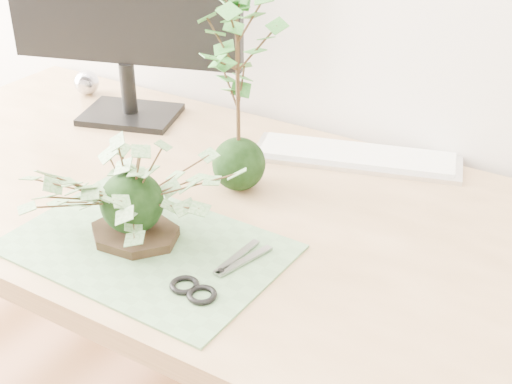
# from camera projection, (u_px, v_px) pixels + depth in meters

# --- Properties ---
(desk) EXTENTS (1.60, 0.70, 0.74)m
(desk) POSITION_uv_depth(u_px,v_px,m) (244.00, 252.00, 1.25)
(desk) COLOR tan
(desk) RESTS_ON ground_plane
(cutting_mat) EXTENTS (0.42, 0.29, 0.00)m
(cutting_mat) POSITION_uv_depth(u_px,v_px,m) (146.00, 247.00, 1.10)
(cutting_mat) COLOR #587F54
(cutting_mat) RESTS_ON desk
(stone_dish) EXTENTS (0.16, 0.16, 0.01)m
(stone_dish) POSITION_uv_depth(u_px,v_px,m) (135.00, 233.00, 1.11)
(stone_dish) COLOR black
(stone_dish) RESTS_ON cutting_mat
(ivy_kokedama) EXTENTS (0.36, 0.36, 0.20)m
(ivy_kokedama) POSITION_uv_depth(u_px,v_px,m) (129.00, 176.00, 1.06)
(ivy_kokedama) COLOR black
(ivy_kokedama) RESTS_ON stone_dish
(maple_kokedama) EXTENTS (0.24, 0.24, 0.39)m
(maple_kokedama) POSITION_uv_depth(u_px,v_px,m) (237.00, 37.00, 1.13)
(maple_kokedama) COLOR black
(maple_kokedama) RESTS_ON desk
(keyboard) EXTENTS (0.41, 0.23, 0.02)m
(keyboard) POSITION_uv_depth(u_px,v_px,m) (356.00, 156.00, 1.36)
(keyboard) COLOR silver
(keyboard) RESTS_ON desk
(monitor) EXTENTS (0.48, 0.20, 0.44)m
(monitor) POSITION_uv_depth(u_px,v_px,m) (123.00, 0.00, 1.42)
(monitor) COLOR black
(monitor) RESTS_ON desk
(foil_ball) EXTENTS (0.06, 0.06, 0.06)m
(foil_ball) POSITION_uv_depth(u_px,v_px,m) (87.00, 82.00, 1.64)
(foil_ball) COLOR silver
(foil_ball) RESTS_ON desk
(scissors) EXTENTS (0.08, 0.18, 0.01)m
(scissors) POSITION_uv_depth(u_px,v_px,m) (206.00, 284.00, 1.01)
(scissors) COLOR gray
(scissors) RESTS_ON cutting_mat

